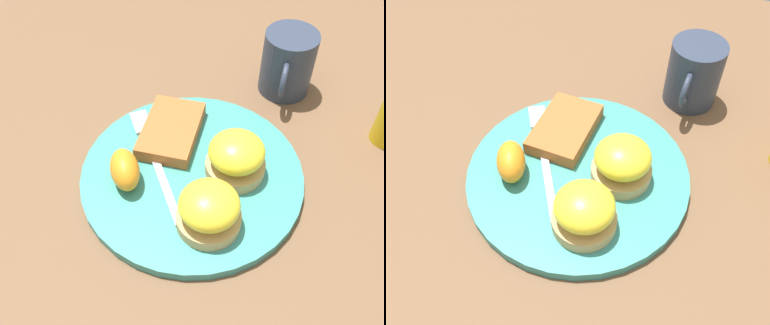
# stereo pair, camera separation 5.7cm
# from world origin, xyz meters

# --- Properties ---
(ground_plane) EXTENTS (1.10, 1.10, 0.00)m
(ground_plane) POSITION_xyz_m (0.00, 0.00, 0.00)
(ground_plane) COLOR brown
(plate) EXTENTS (0.29, 0.29, 0.01)m
(plate) POSITION_xyz_m (0.00, 0.00, 0.01)
(plate) COLOR teal
(plate) RESTS_ON ground_plane
(sandwich_benedict_left) EXTENTS (0.08, 0.08, 0.06)m
(sandwich_benedict_left) POSITION_xyz_m (0.07, 0.04, 0.04)
(sandwich_benedict_left) COLOR tan
(sandwich_benedict_left) RESTS_ON plate
(sandwich_benedict_right) EXTENTS (0.08, 0.08, 0.06)m
(sandwich_benedict_right) POSITION_xyz_m (-0.02, 0.05, 0.04)
(sandwich_benedict_right) COLOR tan
(sandwich_benedict_right) RESTS_ON plate
(hashbrown_patty) EXTENTS (0.11, 0.07, 0.02)m
(hashbrown_patty) POSITION_xyz_m (-0.06, -0.04, 0.02)
(hashbrown_patty) COLOR #B05C2C
(hashbrown_patty) RESTS_ON plate
(orange_wedge) EXTENTS (0.07, 0.06, 0.04)m
(orange_wedge) POSITION_xyz_m (0.03, -0.08, 0.04)
(orange_wedge) COLOR orange
(orange_wedge) RESTS_ON plate
(fork) EXTENTS (0.18, 0.13, 0.00)m
(fork) POSITION_xyz_m (-0.01, -0.06, 0.02)
(fork) COLOR silver
(fork) RESTS_ON plate
(cup) EXTENTS (0.11, 0.08, 0.10)m
(cup) POSITION_xyz_m (-0.21, 0.09, 0.05)
(cup) COLOR #2D384C
(cup) RESTS_ON ground_plane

